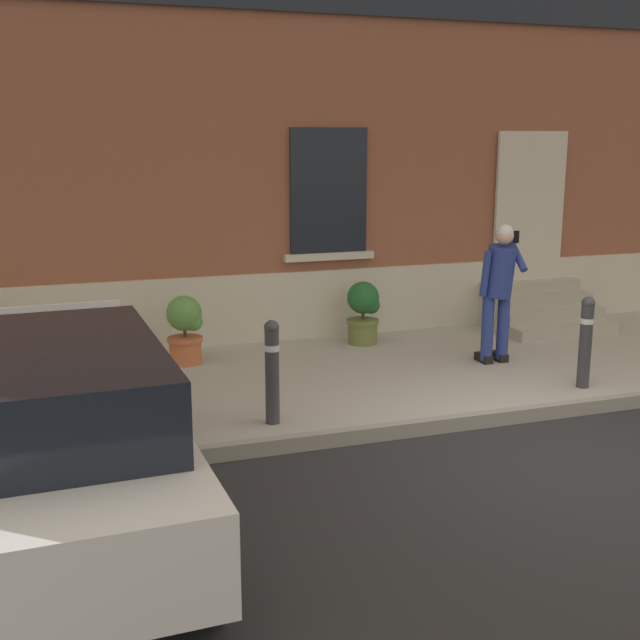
{
  "coord_description": "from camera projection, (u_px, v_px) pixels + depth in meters",
  "views": [
    {
      "loc": [
        -4.44,
        -5.97,
        2.9
      ],
      "look_at": [
        -1.84,
        1.6,
        1.1
      ],
      "focal_mm": 45.33,
      "sensor_mm": 36.0,
      "label": 1
    }
  ],
  "objects": [
    {
      "name": "planter_olive",
      "position": [
        364.0,
        311.0,
        11.0
      ],
      "size": [
        0.44,
        0.44,
        0.86
      ],
      "color": "#606B38",
      "rests_on": "sidewalk"
    },
    {
      "name": "hatchback_car_white",
      "position": [
        51.0,
        437.0,
        5.86
      ],
      "size": [
        1.9,
        4.12,
        1.5
      ],
      "color": "white",
      "rests_on": "ground"
    },
    {
      "name": "planter_terracotta",
      "position": [
        185.0,
        328.0,
        10.02
      ],
      "size": [
        0.44,
        0.44,
        0.86
      ],
      "color": "#B25B38",
      "rests_on": "sidewalk"
    },
    {
      "name": "person_on_phone",
      "position": [
        499.0,
        285.0,
        9.91
      ],
      "size": [
        0.51,
        0.49,
        1.75
      ],
      "rotation": [
        0.0,
        0.0,
        0.03
      ],
      "color": "navy",
      "rests_on": "sidewalk"
    },
    {
      "name": "sidewalk",
      "position": [
        428.0,
        369.0,
        10.12
      ],
      "size": [
        24.0,
        3.6,
        0.15
      ],
      "primitive_type": "cube",
      "color": "#99968E",
      "rests_on": "ground"
    },
    {
      "name": "entrance_stoop",
      "position": [
        540.0,
        311.0,
        12.06
      ],
      "size": [
        1.62,
        1.28,
        0.64
      ],
      "color": "#9E998E",
      "rests_on": "sidewalk"
    },
    {
      "name": "ground_plane",
      "position": [
        561.0,
        456.0,
        7.55
      ],
      "size": [
        80.0,
        80.0,
        0.0
      ],
      "primitive_type": "plane",
      "color": "#232326"
    },
    {
      "name": "curb_edge",
      "position": [
        507.0,
        416.0,
        8.4
      ],
      "size": [
        24.0,
        0.12,
        0.15
      ],
      "primitive_type": "cube",
      "color": "gray",
      "rests_on": "ground"
    },
    {
      "name": "bollard_near_person",
      "position": [
        586.0,
        339.0,
        9.03
      ],
      "size": [
        0.15,
        0.15,
        1.04
      ],
      "color": "#333338",
      "rests_on": "sidewalk"
    },
    {
      "name": "bollard_far_left",
      "position": [
        272.0,
        368.0,
        7.87
      ],
      "size": [
        0.15,
        0.15,
        1.04
      ],
      "color": "#333338",
      "rests_on": "sidewalk"
    },
    {
      "name": "building_facade",
      "position": [
        358.0,
        80.0,
        11.61
      ],
      "size": [
        24.0,
        1.52,
        7.5
      ],
      "color": "brown",
      "rests_on": "ground"
    }
  ]
}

